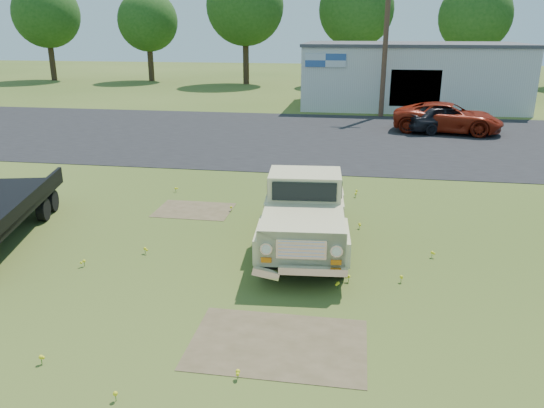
{
  "coord_description": "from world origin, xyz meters",
  "views": [
    {
      "loc": [
        2.66,
        -10.74,
        5.15
      ],
      "look_at": [
        0.74,
        1.0,
        1.17
      ],
      "focal_mm": 35.0,
      "sensor_mm": 36.0,
      "label": 1
    }
  ],
  "objects": [
    {
      "name": "treeline_e",
      "position": [
        12.0,
        39.0,
        5.98
      ],
      "size": [
        6.08,
        6.08,
        9.04
      ],
      "color": "#352718",
      "rests_on": "ground"
    },
    {
      "name": "dark_sedan",
      "position": [
        7.1,
        17.29,
        0.71
      ],
      "size": [
        4.49,
        2.91,
        1.42
      ],
      "primitive_type": "imported",
      "rotation": [
        0.0,
        0.0,
        1.89
      ],
      "color": "black",
      "rests_on": "ground"
    },
    {
      "name": "treeline_a",
      "position": [
        -28.0,
        40.0,
        6.3
      ],
      "size": [
        6.4,
        6.4,
        9.52
      ],
      "color": "#352718",
      "rests_on": "ground"
    },
    {
      "name": "treeline_c",
      "position": [
        -8.0,
        39.5,
        6.93
      ],
      "size": [
        7.04,
        7.04,
        10.47
      ],
      "color": "#352718",
      "rests_on": "ground"
    },
    {
      "name": "ground",
      "position": [
        0.0,
        0.0,
        0.0
      ],
      "size": [
        140.0,
        140.0,
        0.0
      ],
      "primitive_type": "plane",
      "color": "#3A4F19",
      "rests_on": "ground"
    },
    {
      "name": "red_pickup",
      "position": [
        7.16,
        17.34,
        0.75
      ],
      "size": [
        5.72,
        3.37,
        1.49
      ],
      "primitive_type": "imported",
      "rotation": [
        0.0,
        0.0,
        1.4
      ],
      "color": "maroon",
      "rests_on": "ground"
    },
    {
      "name": "treeline_b",
      "position": [
        -18.0,
        41.0,
        5.67
      ],
      "size": [
        5.76,
        5.76,
        8.57
      ],
      "color": "#352718",
      "rests_on": "ground"
    },
    {
      "name": "dirt_patch_a",
      "position": [
        1.5,
        -3.0,
        0.0
      ],
      "size": [
        3.0,
        2.0,
        0.01
      ],
      "primitive_type": "cube",
      "color": "brown",
      "rests_on": "ground"
    },
    {
      "name": "commercial_building",
      "position": [
        6.0,
        26.99,
        2.1
      ],
      "size": [
        14.2,
        8.2,
        4.15
      ],
      "color": "#BABBB6",
      "rests_on": "ground"
    },
    {
      "name": "utility_pole_mid",
      "position": [
        4.0,
        22.0,
        4.6
      ],
      "size": [
        1.6,
        0.3,
        9.0
      ],
      "color": "#432D1F",
      "rests_on": "ground"
    },
    {
      "name": "asphalt_lot",
      "position": [
        0.0,
        15.0,
        0.0
      ],
      "size": [
        90.0,
        14.0,
        0.02
      ],
      "primitive_type": "cube",
      "color": "black",
      "rests_on": "ground"
    },
    {
      "name": "dirt_patch_b",
      "position": [
        -2.0,
        3.5,
        0.0
      ],
      "size": [
        2.2,
        1.6,
        0.01
      ],
      "primitive_type": "cube",
      "color": "brown",
      "rests_on": "ground"
    },
    {
      "name": "treeline_d",
      "position": [
        2.0,
        40.5,
        6.62
      ],
      "size": [
        6.72,
        6.72,
        10.0
      ],
      "color": "#352718",
      "rests_on": "ground"
    },
    {
      "name": "vintage_pickup_truck",
      "position": [
        1.48,
        1.35,
        0.95
      ],
      "size": [
        2.43,
        5.36,
        1.9
      ],
      "primitive_type": null,
      "rotation": [
        0.0,
        0.0,
        0.08
      ],
      "color": "#C6C085",
      "rests_on": "ground"
    }
  ]
}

